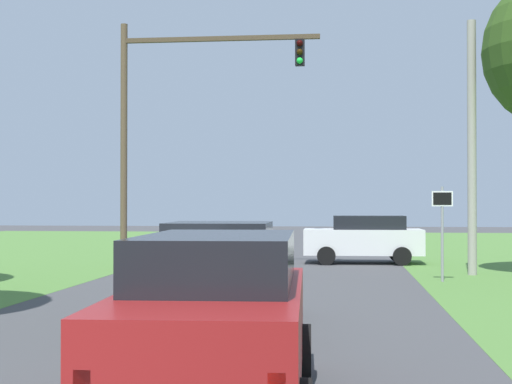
{
  "coord_description": "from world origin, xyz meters",
  "views": [
    {
      "loc": [
        2.58,
        -3.41,
        2.27
      ],
      "look_at": [
        0.25,
        17.41,
        2.57
      ],
      "focal_mm": 54.5,
      "sensor_mm": 36.0,
      "label": 1
    }
  ],
  "objects_px": {
    "crossing_suv_far": "(364,238)",
    "utility_pole_right": "(472,147)",
    "pickup_truck_lead": "(220,275)",
    "traffic_light": "(170,109)",
    "keep_moving_sign": "(442,221)",
    "red_suv_near": "(217,317)"
  },
  "relations": [
    {
      "from": "pickup_truck_lead",
      "to": "crossing_suv_far",
      "type": "bearing_deg",
      "value": 79.15
    },
    {
      "from": "traffic_light",
      "to": "keep_moving_sign",
      "type": "height_order",
      "value": "traffic_light"
    },
    {
      "from": "crossing_suv_far",
      "to": "utility_pole_right",
      "type": "relative_size",
      "value": 0.55
    },
    {
      "from": "pickup_truck_lead",
      "to": "keep_moving_sign",
      "type": "relative_size",
      "value": 1.85
    },
    {
      "from": "red_suv_near",
      "to": "utility_pole_right",
      "type": "bearing_deg",
      "value": 71.93
    },
    {
      "from": "pickup_truck_lead",
      "to": "utility_pole_right",
      "type": "bearing_deg",
      "value": 60.78
    },
    {
      "from": "traffic_light",
      "to": "keep_moving_sign",
      "type": "relative_size",
      "value": 3.13
    },
    {
      "from": "traffic_light",
      "to": "crossing_suv_far",
      "type": "height_order",
      "value": "traffic_light"
    },
    {
      "from": "traffic_light",
      "to": "utility_pole_right",
      "type": "relative_size",
      "value": 1.07
    },
    {
      "from": "crossing_suv_far",
      "to": "pickup_truck_lead",
      "type": "bearing_deg",
      "value": -100.85
    },
    {
      "from": "keep_moving_sign",
      "to": "red_suv_near",
      "type": "bearing_deg",
      "value": -106.36
    },
    {
      "from": "traffic_light",
      "to": "utility_pole_right",
      "type": "height_order",
      "value": "traffic_light"
    },
    {
      "from": "red_suv_near",
      "to": "pickup_truck_lead",
      "type": "distance_m",
      "value": 5.52
    },
    {
      "from": "pickup_truck_lead",
      "to": "traffic_light",
      "type": "relative_size",
      "value": 0.59
    },
    {
      "from": "traffic_light",
      "to": "pickup_truck_lead",
      "type": "bearing_deg",
      "value": -73.4
    },
    {
      "from": "keep_moving_sign",
      "to": "crossing_suv_far",
      "type": "relative_size",
      "value": 0.62
    },
    {
      "from": "red_suv_near",
      "to": "crossing_suv_far",
      "type": "relative_size",
      "value": 1.13
    },
    {
      "from": "pickup_truck_lead",
      "to": "traffic_light",
      "type": "bearing_deg",
      "value": 106.6
    },
    {
      "from": "red_suv_near",
      "to": "traffic_light",
      "type": "bearing_deg",
      "value": 104.27
    },
    {
      "from": "crossing_suv_far",
      "to": "utility_pole_right",
      "type": "xyz_separation_m",
      "value": [
        3.26,
        -4.46,
        3.08
      ]
    },
    {
      "from": "pickup_truck_lead",
      "to": "utility_pole_right",
      "type": "height_order",
      "value": "utility_pole_right"
    },
    {
      "from": "traffic_light",
      "to": "crossing_suv_far",
      "type": "relative_size",
      "value": 1.93
    }
  ]
}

